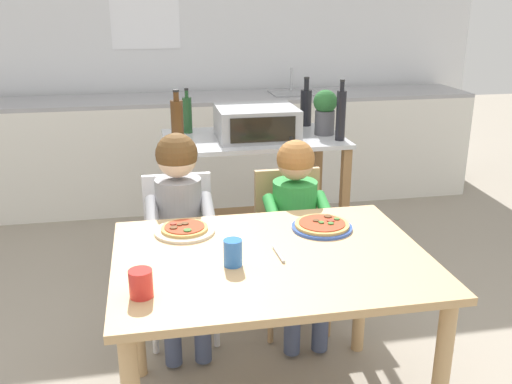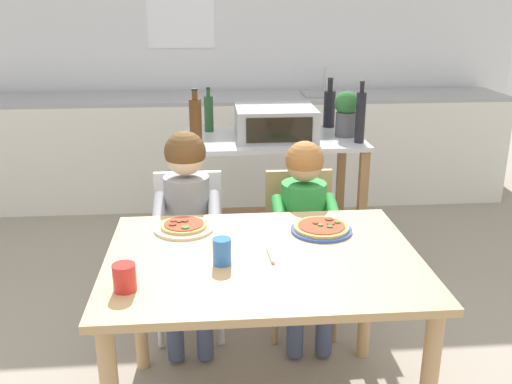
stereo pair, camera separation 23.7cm
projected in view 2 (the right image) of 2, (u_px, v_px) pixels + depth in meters
name	position (u px, v px, depth m)	size (l,w,h in m)	color
ground_plane	(243.00, 278.00, 3.54)	(12.33, 12.33, 0.00)	gray
back_wall_tiled	(228.00, 35.00, 4.91)	(5.07, 0.14, 2.70)	silver
kitchen_counter	(232.00, 149.00, 4.81)	(4.57, 0.60, 1.09)	silver
kitchen_island_cart	(272.00, 182.00, 3.50)	(1.07, 0.63, 0.87)	#B7BABF
toaster_oven	(275.00, 123.00, 3.35)	(0.46, 0.41, 0.18)	#999BA0
bottle_squat_spirits	(196.00, 119.00, 3.25)	(0.07, 0.07, 0.31)	#4C2D14
bottle_brown_beer	(329.00, 108.00, 3.63)	(0.07, 0.07, 0.31)	black
bottle_tall_green_wine	(360.00, 116.00, 3.23)	(0.06, 0.06, 0.35)	black
bottle_dark_olive_oil	(209.00, 113.00, 3.51)	(0.06, 0.06, 0.27)	#1E4723
potted_herb_plant	(346.00, 112.00, 3.38)	(0.14, 0.14, 0.27)	#4C4C51
dining_table	(263.00, 280.00, 2.18)	(1.18, 0.89, 0.74)	tan
dining_chair_left	(189.00, 241.00, 2.90)	(0.36, 0.36, 0.81)	silver
dining_chair_right	(300.00, 239.00, 2.93)	(0.36, 0.36, 0.81)	tan
child_in_grey_shirt	(187.00, 213.00, 2.72)	(0.32, 0.42, 1.05)	#424C6B
child_in_green_shirt	(305.00, 218.00, 2.76)	(0.32, 0.42, 0.99)	#424C6B
pizza_plate_cream	(184.00, 227.00, 2.38)	(0.25, 0.25, 0.03)	beige
pizza_plate_blue_rimmed	(321.00, 228.00, 2.36)	(0.25, 0.25, 0.03)	#3356B7
drinking_cup_red	(125.00, 277.00, 1.87)	(0.08, 0.08, 0.09)	red
drinking_cup_blue	(222.00, 251.00, 2.06)	(0.07, 0.07, 0.10)	blue
serving_spoon	(270.00, 255.00, 2.13)	(0.01, 0.01, 0.14)	#B7BABF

